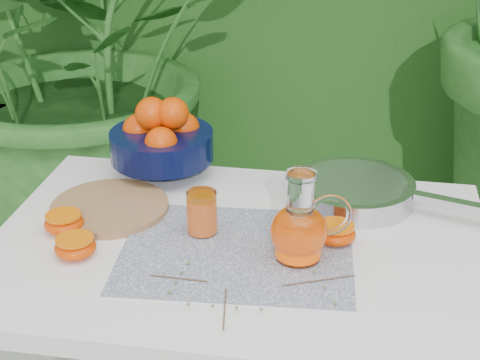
% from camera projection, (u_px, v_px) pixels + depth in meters
% --- Properties ---
extents(potted_plant_left, '(2.23, 2.23, 1.57)m').
position_uv_depth(potted_plant_left, '(83.00, 45.00, 2.66)').
color(potted_plant_left, '#20561D').
rests_on(potted_plant_left, ground).
extents(white_table, '(1.00, 0.70, 0.75)m').
position_uv_depth(white_table, '(238.00, 277.00, 1.51)').
color(white_table, white).
rests_on(white_table, ground).
extents(placemat, '(0.48, 0.38, 0.00)m').
position_uv_depth(placemat, '(237.00, 251.00, 1.44)').
color(placemat, '#0D204B').
rests_on(placemat, white_table).
extents(cutting_board, '(0.30, 0.30, 0.02)m').
position_uv_depth(cutting_board, '(110.00, 207.00, 1.59)').
color(cutting_board, '#9A6A45').
rests_on(cutting_board, white_table).
extents(fruit_bowl, '(0.30, 0.30, 0.19)m').
position_uv_depth(fruit_bowl, '(162.00, 139.00, 1.73)').
color(fruit_bowl, black).
rests_on(fruit_bowl, white_table).
extents(juice_pitcher, '(0.17, 0.13, 0.18)m').
position_uv_depth(juice_pitcher, '(300.00, 229.00, 1.39)').
color(juice_pitcher, white).
rests_on(juice_pitcher, white_table).
extents(juice_tumbler, '(0.07, 0.07, 0.09)m').
position_uv_depth(juice_tumbler, '(202.00, 213.00, 1.49)').
color(juice_tumbler, white).
rests_on(juice_tumbler, white_table).
extents(saute_pan, '(0.49, 0.33, 0.05)m').
position_uv_depth(saute_pan, '(356.00, 190.00, 1.63)').
color(saute_pan, '#B3B3B8').
rests_on(saute_pan, white_table).
extents(orange_halves, '(0.66, 0.25, 0.04)m').
position_uv_depth(orange_halves, '(158.00, 234.00, 1.47)').
color(orange_halves, red).
rests_on(orange_halves, white_table).
extents(thyme_sprigs, '(0.37, 0.25, 0.01)m').
position_uv_depth(thyme_sprigs, '(244.00, 288.00, 1.32)').
color(thyme_sprigs, '#503724').
rests_on(thyme_sprigs, white_table).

